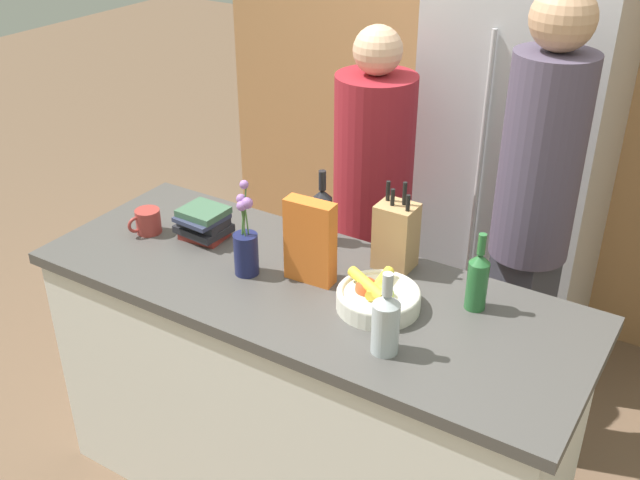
{
  "coord_description": "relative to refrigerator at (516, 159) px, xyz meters",
  "views": [
    {
      "loc": [
        1.13,
        -1.72,
        2.24
      ],
      "look_at": [
        0.0,
        0.09,
        1.06
      ],
      "focal_mm": 42.0,
      "sensor_mm": 36.0,
      "label": 1
    }
  ],
  "objects": [
    {
      "name": "knife_block",
      "position": [
        -0.06,
        -1.07,
        0.1
      ],
      "size": [
        0.13,
        0.11,
        0.31
      ],
      "color": "tan",
      "rests_on": "kitchen_island"
    },
    {
      "name": "book_stack",
      "position": [
        -0.73,
        -1.26,
        0.04
      ],
      "size": [
        0.18,
        0.17,
        0.12
      ],
      "color": "maroon",
      "rests_on": "kitchen_island"
    },
    {
      "name": "person_at_sink",
      "position": [
        -0.4,
        -0.59,
        -0.05
      ],
      "size": [
        0.32,
        0.32,
        1.61
      ],
      "rotation": [
        0.0,
        0.0,
        0.1
      ],
      "color": "#383842",
      "rests_on": "ground_plane"
    },
    {
      "name": "cereal_box",
      "position": [
        -0.25,
        -1.29,
        0.12
      ],
      "size": [
        0.17,
        0.07,
        0.29
      ],
      "color": "orange",
      "rests_on": "kitchen_island"
    },
    {
      "name": "fruit_bowl",
      "position": [
        0.01,
        -1.33,
        0.02
      ],
      "size": [
        0.26,
        0.26,
        0.1
      ],
      "color": "silver",
      "rests_on": "kitchen_island"
    },
    {
      "name": "refrigerator",
      "position": [
        0.0,
        0.0,
        0.0
      ],
      "size": [
        0.75,
        0.62,
        1.92
      ],
      "color": "#B7B7BC",
      "rests_on": "ground_plane"
    },
    {
      "name": "bottle_oil",
      "position": [
        0.13,
        -1.51,
        0.08
      ],
      "size": [
        0.08,
        0.08,
        0.26
      ],
      "color": "#B2BCC1",
      "rests_on": "kitchen_island"
    },
    {
      "name": "back_wall_wood",
      "position": [
        -0.25,
        0.36,
        0.34
      ],
      "size": [
        3.05,
        0.12,
        2.6
      ],
      "color": "#AD7A4C",
      "rests_on": "ground_plane"
    },
    {
      "name": "kitchen_island",
      "position": [
        -0.25,
        -1.32,
        -0.49
      ],
      "size": [
        1.85,
        0.7,
        0.94
      ],
      "color": "silver",
      "rests_on": "ground_plane"
    },
    {
      "name": "bottle_wine",
      "position": [
        0.27,
        -1.16,
        0.08
      ],
      "size": [
        0.07,
        0.07,
        0.26
      ],
      "color": "#286633",
      "rests_on": "kitchen_island"
    },
    {
      "name": "flower_vase",
      "position": [
        -0.45,
        -1.37,
        0.08
      ],
      "size": [
        0.08,
        0.08,
        0.33
      ],
      "color": "#191E4C",
      "rests_on": "kitchen_island"
    },
    {
      "name": "person_in_blue",
      "position": [
        0.27,
        -0.64,
        0.1
      ],
      "size": [
        0.28,
        0.28,
        1.83
      ],
      "rotation": [
        0.0,
        0.0,
        -0.48
      ],
      "color": "#383842",
      "rests_on": "ground_plane"
    },
    {
      "name": "coffee_mug",
      "position": [
        -0.93,
        -1.33,
        0.02
      ],
      "size": [
        0.09,
        0.12,
        0.09
      ],
      "color": "#99332D",
      "rests_on": "kitchen_island"
    },
    {
      "name": "bottle_vinegar",
      "position": [
        -0.36,
        -1.05,
        0.09
      ],
      "size": [
        0.07,
        0.07,
        0.27
      ],
      "color": "black",
      "rests_on": "kitchen_island"
    }
  ]
}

